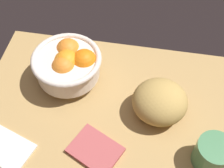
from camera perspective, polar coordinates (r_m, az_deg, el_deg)
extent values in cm
cube|color=tan|center=(84.17, -1.73, -6.84)|extent=(69.95, 55.79, 3.00)
cylinder|color=silver|center=(90.08, -7.94, 1.50)|extent=(8.90, 8.90, 2.62)
cylinder|color=silver|center=(86.69, -8.27, 3.29)|extent=(17.75, 17.75, 6.18)
torus|color=silver|center=(84.36, -8.51, 4.63)|extent=(19.35, 19.35, 1.60)
sphere|color=orange|center=(84.37, -8.96, 2.90)|extent=(6.96, 6.96, 6.96)
sphere|color=orange|center=(88.50, -8.12, 6.19)|extent=(7.05, 7.05, 7.05)
sphere|color=orange|center=(85.05, -5.14, 4.10)|extent=(7.32, 7.32, 7.32)
sphere|color=orange|center=(85.50, -8.39, 3.96)|extent=(7.22, 7.22, 7.22)
sphere|color=orange|center=(85.51, -8.39, 3.95)|extent=(7.14, 7.14, 7.14)
ellipsoid|color=tan|center=(80.63, 8.89, -3.25)|extent=(15.87, 15.35, 9.90)
cube|color=#AE4D4E|center=(78.06, -3.08, -12.17)|extent=(14.90, 13.51, 1.18)
cube|color=silver|center=(82.75, -19.18, -11.16)|extent=(15.34, 12.68, 0.92)
cylinder|color=#498455|center=(77.65, 18.17, -12.23)|extent=(8.59, 8.59, 7.76)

